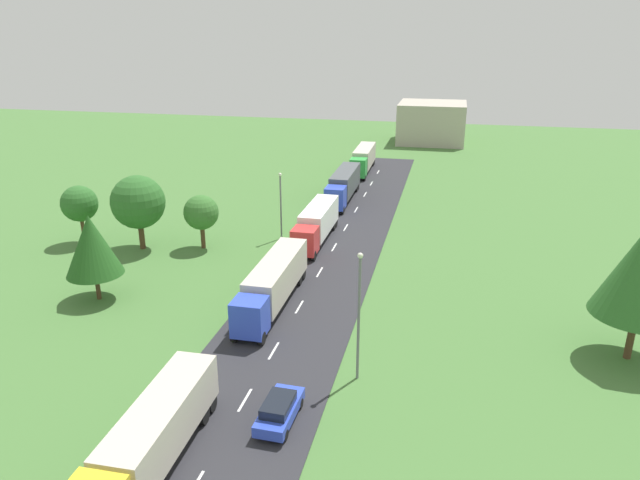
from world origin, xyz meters
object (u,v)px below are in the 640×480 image
truck_lead (150,440)px  truck_fourth (344,184)px  truck_third (317,223)px  lamppost_second (359,311)px  tree_oak (201,213)px  tree_pine (138,202)px  car_second (279,410)px  distant_building (432,122)px  tree_maple (79,204)px  truck_fifth (363,159)px  truck_second (273,282)px  lamppost_third (281,202)px  tree_birch (92,245)px

truck_lead → truck_fourth: (0.05, 52.92, 0.14)m
truck_third → lamppost_second: size_ratio=1.37×
tree_oak → tree_pine: tree_pine is taller
truck_third → car_second: truck_third is taller
distant_building → truck_third: bearing=-98.3°
truck_fourth → tree_maple: bearing=-136.8°
truck_third → tree_pine: tree_pine is taller
truck_fifth → tree_oak: (-11.06, -38.55, 1.69)m
truck_lead → tree_maple: bearing=128.8°
truck_second → distant_building: size_ratio=1.02×
truck_lead → tree_oak: 33.46m
lamppost_third → tree_pine: tree_pine is taller
truck_fifth → distant_building: bearing=72.4°
truck_lead → tree_pine: size_ratio=1.60×
truck_lead → distant_building: (9.52, 99.99, 1.93)m
car_second → tree_maple: size_ratio=0.71×
lamppost_third → tree_oak: lamppost_third is taller
truck_third → truck_fourth: size_ratio=0.88×
car_second → tree_oak: size_ratio=0.78×
truck_second → lamppost_second: size_ratio=1.53×
truck_fourth → tree_maple: tree_maple is taller
car_second → lamppost_third: (-8.98, 30.78, 3.30)m
truck_fifth → tree_pine: tree_pine is taller
car_second → lamppost_second: 7.83m
tree_pine → distant_building: distant_building is taller
truck_third → tree_birch: (-14.91, -18.21, 2.77)m
tree_oak → truck_second: bearing=-45.3°
car_second → distant_building: bearing=87.4°
truck_third → lamppost_third: 4.48m
truck_fifth → tree_maple: (-24.27, -39.99, 2.20)m
truck_fourth → lamppost_second: size_ratio=1.56×
tree_maple → lamppost_second: bearing=-30.0°
lamppost_second → tree_pine: bearing=144.0°
tree_birch → tree_maple: (-9.54, 12.14, -0.51)m
car_second → tree_oak: (-16.22, 26.16, 3.01)m
tree_pine → lamppost_second: bearing=-36.0°
truck_third → car_second: 31.21m
tree_maple → truck_third: bearing=13.9°
tree_pine → truck_fourth: bearing=53.2°
truck_third → tree_maple: bearing=-166.1°
truck_third → truck_fifth: truck_fifth is taller
lamppost_third → distant_building: 65.20m
truck_lead → car_second: 7.60m
truck_fourth → tree_pine: (-17.22, -23.00, 2.87)m
truck_third → tree_oak: tree_oak is taller
truck_fourth → tree_birch: bearing=-112.8°
tree_birch → tree_pine: tree_pine is taller
truck_fifth → tree_birch: (-14.74, -52.14, 2.71)m
truck_third → tree_maple: 25.29m
truck_lead → tree_pine: (-17.17, 29.92, 3.01)m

